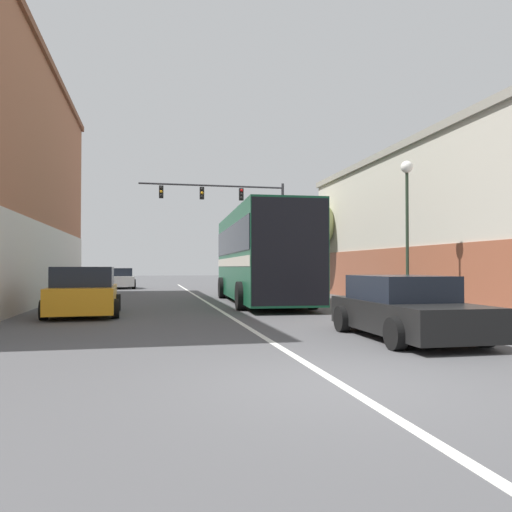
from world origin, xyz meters
TOP-DOWN VIEW (x-y plane):
  - ground_plane at (0.00, 0.00)m, footprint 160.00×160.00m
  - lane_center_line at (0.00, 15.18)m, footprint 0.14×42.37m
  - building_right_storefront at (10.65, 12.52)m, footprint 6.63×19.43m
  - bus at (2.16, 14.21)m, footprint 3.25×10.96m
  - hatchback_foreground at (2.88, 3.55)m, footprint 2.07×4.24m
  - parked_car_left_near at (-4.44, 30.01)m, footprint 2.35×4.45m
  - parked_car_left_mid at (-4.39, 10.24)m, footprint 2.29×4.25m
  - traffic_signal_gantry at (3.30, 26.35)m, footprint 9.60×0.36m
  - street_lamp at (5.63, 8.34)m, footprint 0.39×0.39m
  - street_tree_near at (6.49, 20.29)m, footprint 2.57×2.32m

SIDE VIEW (x-z plane):
  - ground_plane at x=0.00m, z-range 0.00..0.00m
  - lane_center_line at x=0.00m, z-range 0.00..0.01m
  - hatchback_foreground at x=2.88m, z-range -0.03..1.29m
  - parked_car_left_near at x=-4.44m, z-range -0.03..1.38m
  - parked_car_left_mid at x=-4.39m, z-range -0.05..1.46m
  - bus at x=2.16m, z-range 0.22..3.97m
  - street_lamp at x=5.63m, z-range 0.81..5.70m
  - building_right_storefront at x=10.65m, z-range 0.12..6.65m
  - street_tree_near at x=6.49m, z-range 1.21..6.50m
  - traffic_signal_gantry at x=3.30m, z-range 1.78..8.92m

